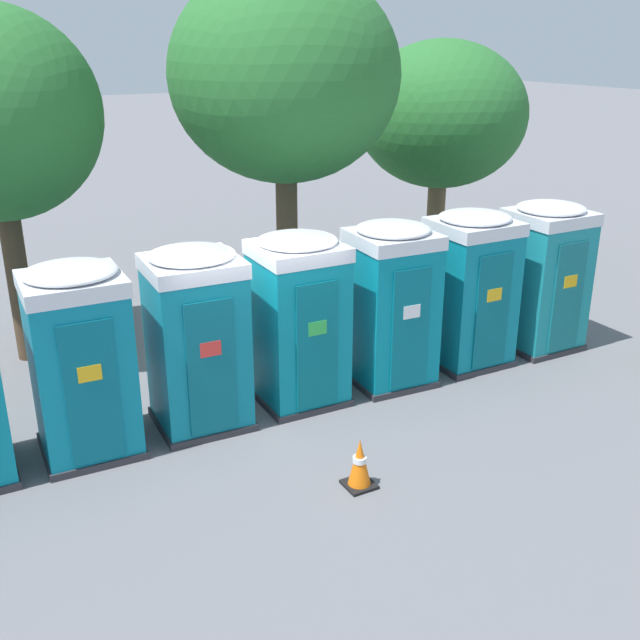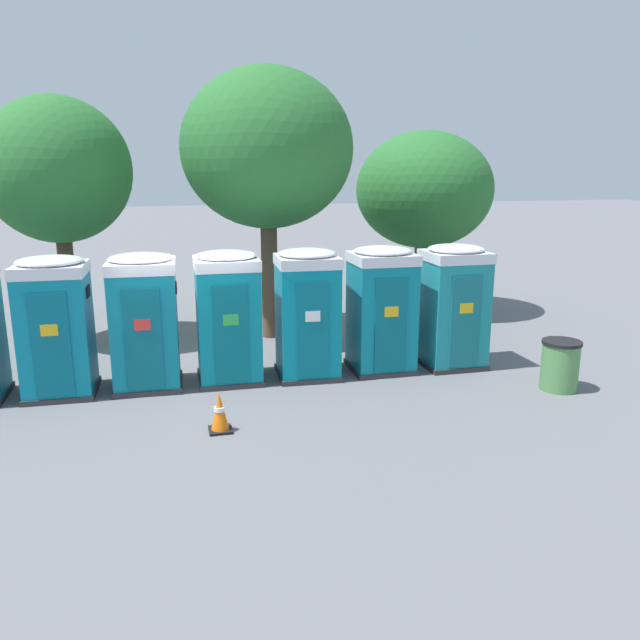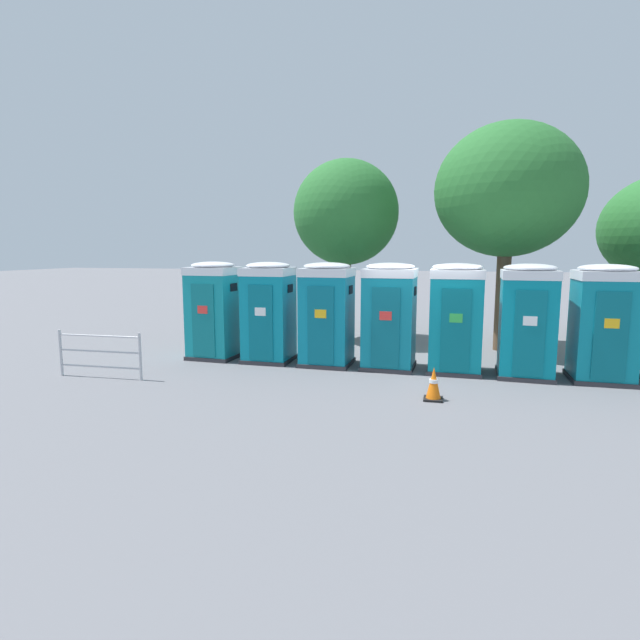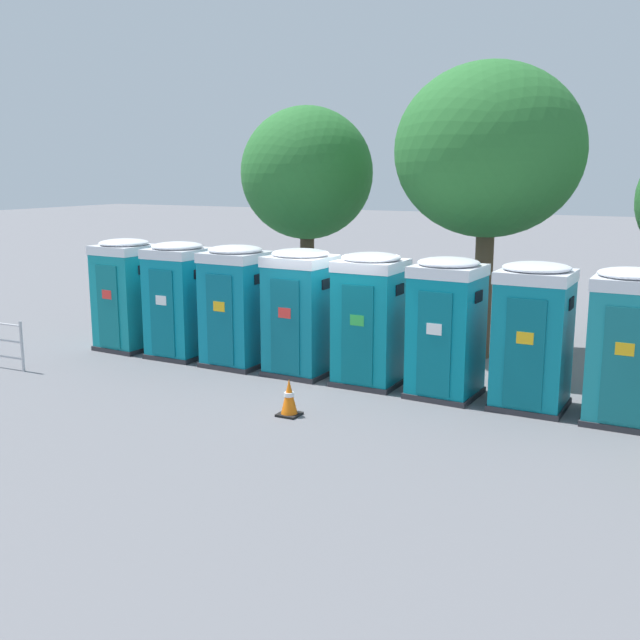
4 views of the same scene
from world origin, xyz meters
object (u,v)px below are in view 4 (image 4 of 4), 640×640
object	(u,v)px
portapotty_4	(370,319)
street_tree_0	(489,152)
portapotty_6	(533,335)
portapotty_1	(179,299)
portapotty_2	(236,305)
portapotty_7	(629,346)
portapotty_5	(446,327)
street_tree_1	(307,174)
portapotty_3	(300,312)
traffic_cone	(289,398)
portapotty_0	(126,294)

from	to	relation	value
portapotty_4	street_tree_0	world-z (taller)	street_tree_0
portapotty_4	portapotty_6	world-z (taller)	same
portapotty_6	street_tree_0	xyz separation A→B (m)	(-1.73, 3.14, 3.16)
portapotty_1	street_tree_0	bearing A→B (deg)	26.52
portapotty_2	street_tree_0	bearing A→B (deg)	34.40
portapotty_7	street_tree_0	distance (m)	5.57
portapotty_5	street_tree_1	xyz separation A→B (m)	(-4.82, 3.69, 2.68)
portapotty_7	portapotty_4	bearing A→B (deg)	177.76
portapotty_3	portapotty_7	world-z (taller)	same
portapotty_6	street_tree_1	xyz separation A→B (m)	(-6.36, 3.69, 2.68)
portapotty_2	street_tree_0	size ratio (longest dim) A/B	0.40
portapotty_7	street_tree_1	xyz separation A→B (m)	(-7.89, 3.78, 2.68)
portapotty_5	portapotty_1	bearing A→B (deg)	178.38
portapotty_3	street_tree_0	size ratio (longest dim) A/B	0.40
portapotty_2	traffic_cone	size ratio (longest dim) A/B	3.97
portapotty_2	street_tree_1	distance (m)	4.47
portapotty_1	portapotty_4	bearing A→B (deg)	-0.97
portapotty_0	portapotty_4	bearing A→B (deg)	-1.19
portapotty_0	portapotty_1	xyz separation A→B (m)	(1.53, -0.05, 0.00)
portapotty_0	portapotty_3	world-z (taller)	same
portapotty_1	traffic_cone	size ratio (longest dim) A/B	3.97
portapotty_4	traffic_cone	bearing A→B (deg)	-100.09
street_tree_1	portapotty_7	bearing A→B (deg)	-25.57
portapotty_0	portapotty_1	world-z (taller)	same
portapotty_6	traffic_cone	xyz separation A→B (m)	(-3.49, -2.31, -0.97)
portapotty_4	street_tree_0	size ratio (longest dim) A/B	0.40
portapotty_2	traffic_cone	distance (m)	3.72
traffic_cone	portapotty_3	bearing A→B (deg)	114.50
portapotty_6	portapotty_5	bearing A→B (deg)	-179.99
portapotty_6	street_tree_0	world-z (taller)	street_tree_0
portapotty_6	traffic_cone	size ratio (longest dim) A/B	3.97
portapotty_3	portapotty_0	bearing A→B (deg)	178.71
portapotty_3	portapotty_6	distance (m)	4.60
portapotty_2	portapotty_5	size ratio (longest dim) A/B	1.00
street_tree_1	traffic_cone	bearing A→B (deg)	-64.48
portapotty_3	street_tree_0	world-z (taller)	street_tree_0
portapotty_5	traffic_cone	xyz separation A→B (m)	(-1.96, -2.31, -0.97)
portapotty_4	portapotty_0	bearing A→B (deg)	178.81
portapotty_0	portapotty_3	size ratio (longest dim) A/B	1.00
portapotty_4	street_tree_1	world-z (taller)	street_tree_1
portapotty_1	portapotty_3	bearing A→B (deg)	-1.02
portapotty_2	portapotty_5	bearing A→B (deg)	-1.49
street_tree_1	portapotty_3	bearing A→B (deg)	-63.80
street_tree_1	portapotty_4	bearing A→B (deg)	-47.53
portapotty_4	street_tree_1	size ratio (longest dim) A/B	0.45
portapotty_1	portapotty_7	world-z (taller)	same
portapotty_2	portapotty_3	xyz separation A→B (m)	(1.53, -0.00, -0.00)
portapotty_4	street_tree_0	distance (m)	4.59
portapotty_4	street_tree_1	distance (m)	5.56
portapotty_7	portapotty_5	bearing A→B (deg)	178.43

